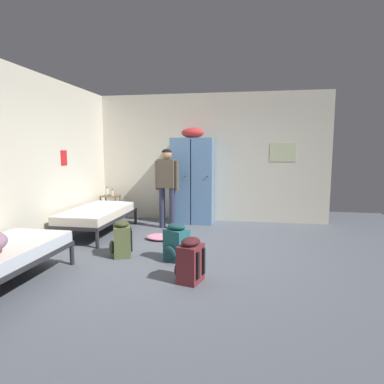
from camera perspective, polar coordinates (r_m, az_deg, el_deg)
The scene contains 12 objects.
ground_plane at distance 4.98m, azimuth -0.52°, elevation -11.29°, with size 8.38×8.38×0.00m, color #565B66.
room_backdrop at distance 6.33m, azimuth -9.93°, elevation 5.65°, with size 5.17×5.30×2.83m.
locker_bank at distance 7.11m, azimuth 0.11°, elevation 2.31°, with size 0.90×0.55×2.07m.
shelf_unit at distance 7.65m, azimuth -14.05°, elevation -2.27°, with size 0.38×0.30×0.57m.
bed_left_rear at distance 6.51m, azimuth -16.12°, elevation -3.68°, with size 0.90×1.90×0.49m.
person_traveler at distance 6.61m, azimuth -4.40°, elevation 1.96°, with size 0.51×0.26×1.62m.
water_bottle at distance 7.65m, azimuth -14.61°, elevation 0.08°, with size 0.07×0.07×0.20m.
lotion_bottle at distance 7.54m, azimuth -13.76°, elevation -0.13°, with size 0.05×0.05×0.16m.
backpack_teal at distance 4.76m, azimuth -2.83°, elevation -8.91°, with size 0.40×0.41×0.55m.
backpack_maroon at distance 4.02m, azimuth -0.38°, elevation -11.97°, with size 0.39×0.37×0.55m.
backpack_olive at distance 5.06m, azimuth -12.27°, elevation -8.09°, with size 0.40×0.39×0.55m.
clothes_pile_pink at distance 5.93m, azimuth -5.43°, elevation -7.82°, with size 0.55×0.42×0.09m.
Camera 1 is at (0.84, -4.64, 1.59)m, focal length 30.47 mm.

